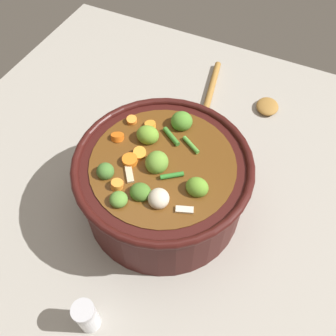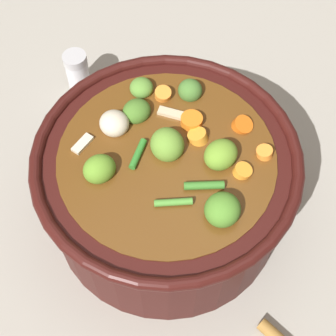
% 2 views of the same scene
% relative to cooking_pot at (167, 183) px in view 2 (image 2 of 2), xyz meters
% --- Properties ---
extents(ground_plane, '(1.10, 1.10, 0.00)m').
position_rel_cooking_pot_xyz_m(ground_plane, '(0.00, -0.00, -0.08)').
color(ground_plane, '#9E998E').
extents(cooking_pot, '(0.32, 0.32, 0.16)m').
position_rel_cooking_pot_xyz_m(cooking_pot, '(0.00, 0.00, 0.00)').
color(cooking_pot, '#38110F').
rests_on(cooking_pot, ground_plane).
extents(salt_shaker, '(0.04, 0.04, 0.08)m').
position_rel_cooking_pot_xyz_m(salt_shaker, '(-0.26, 0.01, -0.04)').
color(salt_shaker, silver).
rests_on(salt_shaker, ground_plane).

